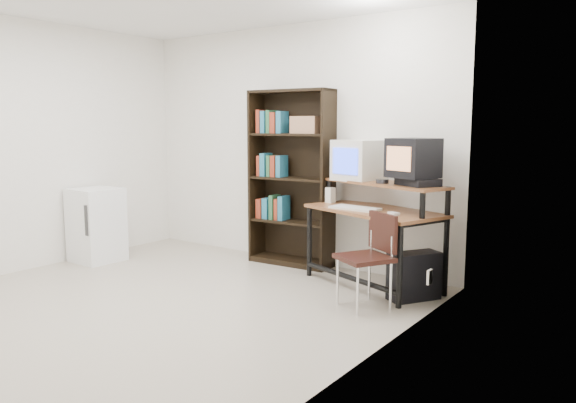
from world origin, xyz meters
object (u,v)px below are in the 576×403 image
Objects in this scene: crt_tv at (413,158)px; school_chair at (371,250)px; crt_monitor at (360,160)px; bookshelf at (292,176)px; mini_fridge at (96,225)px; computer_desk at (376,213)px; pc_tower at (414,276)px.

crt_tv is 0.97m from school_chair.
crt_monitor is 0.27× the size of bookshelf.
bookshelf is (-1.48, 0.22, -0.26)m from crt_tv.
crt_monitor is at bearing 25.47° from mini_fridge.
crt_monitor is (-0.30, 0.23, 0.47)m from computer_desk.
bookshelf reaches higher than crt_tv.
bookshelf is (-0.83, 0.01, -0.20)m from crt_monitor.
bookshelf is 2.30× the size of mini_fridge.
bookshelf reaches higher than mini_fridge.
crt_tv is 3.56m from mini_fridge.
computer_desk is at bearing -14.93° from bookshelf.
computer_desk is at bearing 143.21° from school_chair.
bookshelf reaches higher than pc_tower.
bookshelf reaches higher than computer_desk.
mini_fridge is at bearing -144.36° from school_chair.
bookshelf is at bearing -172.32° from computer_desk.
crt_monitor is at bearing -178.79° from crt_tv.
crt_tv is 1.05× the size of pc_tower.
mini_fridge is (-3.33, -0.97, -0.82)m from crt_tv.
bookshelf is (-1.39, 0.83, 0.48)m from school_chair.
mini_fridge reaches higher than school_chair.
pc_tower is 0.53m from school_chair.
bookshelf is at bearing -162.96° from pc_tower.
crt_monitor is 1.22m from school_chair.
crt_tv is at bearing -11.54° from bookshelf.
mini_fridge is at bearing -150.46° from bookshelf.
crt_tv is 0.25× the size of bookshelf.
school_chair is 0.96× the size of mini_fridge.
crt_tv is 0.60× the size of school_chair.
crt_monitor is 0.69m from crt_tv.
pc_tower is at bearing -3.67° from computer_desk.
bookshelf is at bearing -167.77° from crt_monitor.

